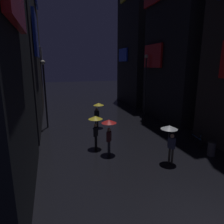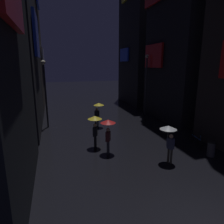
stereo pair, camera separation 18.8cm
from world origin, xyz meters
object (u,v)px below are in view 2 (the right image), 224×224
at_px(pedestrian_foreground_left_yellow, 98,108).
at_px(streetlamp_left_far, 45,86).
at_px(pedestrian_far_right_yellow, 95,123).
at_px(trash_bin, 211,149).
at_px(streetlamp_right_far, 146,79).
at_px(bicycle_parked_at_storefront, 196,139).
at_px(pedestrian_midstreet_centre_red, 108,127).
at_px(pedestrian_near_crossing_clear, 169,134).

relative_size(pedestrian_foreground_left_yellow, streetlamp_left_far, 0.38).
relative_size(pedestrian_far_right_yellow, trash_bin, 2.28).
bearing_deg(streetlamp_right_far, pedestrian_far_right_yellow, -134.37).
bearing_deg(bicycle_parked_at_storefront, pedestrian_midstreet_centre_red, 176.43).
xyz_separation_m(pedestrian_far_right_yellow, trash_bin, (6.29, -3.15, -1.20)).
xyz_separation_m(pedestrian_near_crossing_clear, bicycle_parked_at_storefront, (3.20, 1.67, -1.28)).
xyz_separation_m(pedestrian_foreground_left_yellow, pedestrian_midstreet_centre_red, (-0.61, -5.37, 0.00)).
xyz_separation_m(streetlamp_left_far, trash_bin, (9.30, -8.68, -3.04)).
xyz_separation_m(pedestrian_far_right_yellow, bicycle_parked_at_storefront, (6.58, -1.46, -1.28)).
bearing_deg(streetlamp_right_far, pedestrian_midstreet_centre_red, -127.99).
bearing_deg(streetlamp_right_far, pedestrian_near_crossing_clear, -109.32).
bearing_deg(trash_bin, pedestrian_foreground_left_yellow, 124.49).
bearing_deg(streetlamp_left_far, trash_bin, -43.01).
bearing_deg(pedestrian_midstreet_centre_red, streetlamp_left_far, 118.47).
xyz_separation_m(streetlamp_right_far, trash_bin, (-0.70, -10.29, -3.39)).
xyz_separation_m(pedestrian_foreground_left_yellow, streetlamp_left_far, (-4.19, 1.23, 1.84)).
distance_m(pedestrian_far_right_yellow, trash_bin, 7.13).
xyz_separation_m(pedestrian_midstreet_centre_red, bicycle_parked_at_storefront, (6.02, -0.38, -1.28)).
distance_m(pedestrian_far_right_yellow, bicycle_parked_at_storefront, 6.86).
height_order(pedestrian_midstreet_centre_red, streetlamp_left_far, streetlamp_left_far).
relative_size(bicycle_parked_at_storefront, streetlamp_left_far, 0.32).
relative_size(pedestrian_far_right_yellow, pedestrian_near_crossing_clear, 1.00).
bearing_deg(pedestrian_near_crossing_clear, trash_bin, -0.56).
relative_size(pedestrian_midstreet_centre_red, pedestrian_far_right_yellow, 1.00).
bearing_deg(pedestrian_midstreet_centre_red, pedestrian_far_right_yellow, 117.71).
xyz_separation_m(pedestrian_foreground_left_yellow, pedestrian_near_crossing_clear, (2.21, -7.41, 0.00)).
height_order(pedestrian_midstreet_centre_red, pedestrian_near_crossing_clear, same).
distance_m(pedestrian_midstreet_centre_red, streetlamp_right_far, 10.66).
distance_m(streetlamp_right_far, streetlamp_left_far, 10.14).
height_order(pedestrian_foreground_left_yellow, pedestrian_midstreet_centre_red, same).
distance_m(pedestrian_midstreet_centre_red, trash_bin, 6.20).
bearing_deg(pedestrian_far_right_yellow, pedestrian_foreground_left_yellow, 74.69).
height_order(bicycle_parked_at_storefront, trash_bin, bicycle_parked_at_storefront).
height_order(pedestrian_near_crossing_clear, streetlamp_left_far, streetlamp_left_far).
relative_size(pedestrian_near_crossing_clear, streetlamp_right_far, 0.34).
height_order(pedestrian_far_right_yellow, pedestrian_near_crossing_clear, same).
bearing_deg(streetlamp_left_far, pedestrian_near_crossing_clear, -53.49).
bearing_deg(pedestrian_foreground_left_yellow, trash_bin, -55.51).
relative_size(bicycle_parked_at_storefront, trash_bin, 1.93).
xyz_separation_m(pedestrian_foreground_left_yellow, bicycle_parked_at_storefront, (5.41, -5.74, -1.28)).
bearing_deg(bicycle_parked_at_storefront, streetlamp_left_far, 143.98).
relative_size(pedestrian_foreground_left_yellow, pedestrian_midstreet_centre_red, 1.00).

